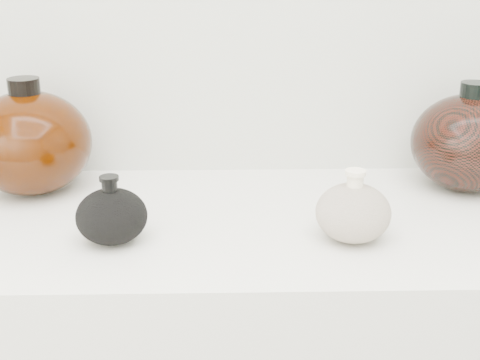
{
  "coord_description": "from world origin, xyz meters",
  "views": [
    {
      "loc": [
        -0.02,
        -0.08,
        1.35
      ],
      "look_at": [
        0.01,
        0.92,
        0.98
      ],
      "focal_mm": 50.0,
      "sensor_mm": 36.0,
      "label": 1
    }
  ],
  "objects_px": {
    "cream_gourd_vase": "(353,212)",
    "right_round_pot": "(469,142)",
    "left_round_pot": "(30,142)",
    "black_gourd_vase": "(112,216)"
  },
  "relations": [
    {
      "from": "cream_gourd_vase",
      "to": "right_round_pot",
      "type": "bearing_deg",
      "value": 41.34
    },
    {
      "from": "black_gourd_vase",
      "to": "left_round_pot",
      "type": "bearing_deg",
      "value": 128.77
    },
    {
      "from": "black_gourd_vase",
      "to": "cream_gourd_vase",
      "type": "height_order",
      "value": "cream_gourd_vase"
    },
    {
      "from": "right_round_pot",
      "to": "black_gourd_vase",
      "type": "bearing_deg",
      "value": -160.49
    },
    {
      "from": "left_round_pot",
      "to": "right_round_pot",
      "type": "relative_size",
      "value": 1.1
    },
    {
      "from": "black_gourd_vase",
      "to": "right_round_pot",
      "type": "distance_m",
      "value": 0.66
    },
    {
      "from": "left_round_pot",
      "to": "black_gourd_vase",
      "type": "bearing_deg",
      "value": -51.23
    },
    {
      "from": "cream_gourd_vase",
      "to": "right_round_pot",
      "type": "height_order",
      "value": "right_round_pot"
    },
    {
      "from": "cream_gourd_vase",
      "to": "left_round_pot",
      "type": "distance_m",
      "value": 0.6
    },
    {
      "from": "black_gourd_vase",
      "to": "left_round_pot",
      "type": "height_order",
      "value": "left_round_pot"
    }
  ]
}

